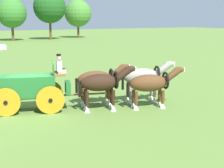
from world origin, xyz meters
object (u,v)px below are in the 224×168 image
object	(u,v)px
show_wagon	(32,87)
draft_horse_lead_near	(144,77)
draft_horse_lead_off	(151,84)
draft_horse_rear_off	(102,84)
draft_horse_rear_near	(98,80)

from	to	relation	value
show_wagon	draft_horse_lead_near	world-z (taller)	show_wagon
draft_horse_lead_off	draft_horse_rear_off	bearing A→B (deg)	163.15
draft_horse_rear_off	draft_horse_lead_off	world-z (taller)	draft_horse_rear_off
show_wagon	draft_horse_lead_off	size ratio (longest dim) A/B	1.86
show_wagon	draft_horse_lead_near	xyz separation A→B (m)	(6.02, -1.15, 0.13)
draft_horse_lead_near	draft_horse_lead_off	bearing A→B (deg)	-106.51
draft_horse_lead_off	draft_horse_lead_near	bearing A→B (deg)	73.49
draft_horse_rear_off	draft_horse_lead_near	world-z (taller)	draft_horse_lead_near
show_wagon	draft_horse_lead_off	world-z (taller)	show_wagon
show_wagon	draft_horse_lead_near	size ratio (longest dim) A/B	1.89
draft_horse_rear_off	draft_horse_lead_near	size ratio (longest dim) A/B	0.96
draft_horse_rear_off	draft_horse_lead_off	distance (m)	2.60
draft_horse_lead_near	draft_horse_lead_off	size ratio (longest dim) A/B	0.99
draft_horse_rear_near	draft_horse_rear_off	xyz separation A→B (m)	(-0.37, -1.25, 0.06)
show_wagon	draft_horse_rear_near	xyz separation A→B (m)	(3.54, -0.39, 0.06)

